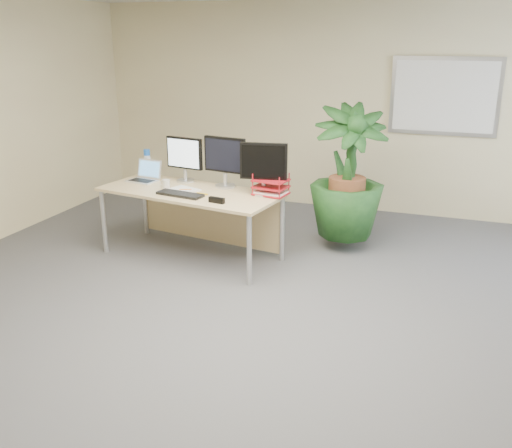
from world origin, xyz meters
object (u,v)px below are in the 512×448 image
(desk, at_px, (196,202))
(laptop, at_px, (145,176))
(floor_plant, at_px, (347,183))
(monitor_left, at_px, (184,157))
(monitor_right, at_px, (225,159))

(desk, relative_size, laptop, 5.72)
(desk, distance_m, floor_plant, 1.64)
(floor_plant, height_order, laptop, floor_plant)
(desk, xyz_separation_m, floor_plant, (1.48, 0.70, 0.17))
(monitor_left, relative_size, laptop, 1.39)
(floor_plant, bearing_deg, monitor_right, -155.34)
(desk, height_order, monitor_right, monitor_right)
(monitor_left, xyz_separation_m, laptop, (-0.43, -0.11, -0.22))
(desk, relative_size, floor_plant, 1.34)
(desk, distance_m, laptop, 0.70)
(laptop, bearing_deg, monitor_right, 2.86)
(desk, bearing_deg, floor_plant, 25.51)
(floor_plant, bearing_deg, monitor_left, -164.15)
(floor_plant, distance_m, laptop, 2.22)
(monitor_left, distance_m, laptop, 0.50)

